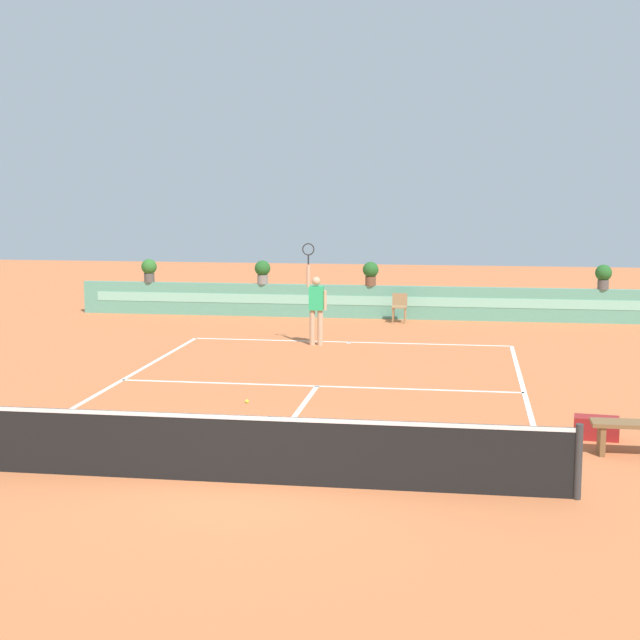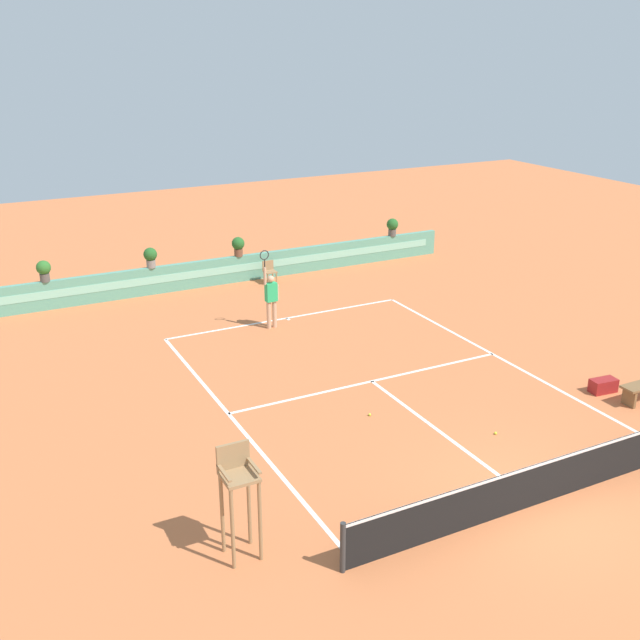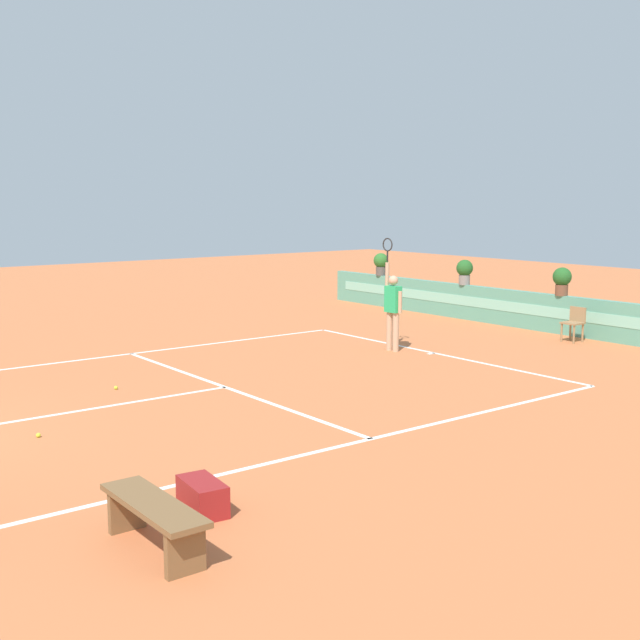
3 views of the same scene
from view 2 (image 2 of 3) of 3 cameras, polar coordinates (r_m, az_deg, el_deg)
ground_plane at (r=19.98m, az=4.56°, el=-5.11°), size 60.00×60.00×0.00m
court_lines at (r=20.53m, az=3.51°, el=-4.33°), size 8.32×11.94×0.01m
net at (r=15.61m, az=16.40°, el=-11.74°), size 8.92×0.10×1.00m
back_wall_barrier at (r=28.56m, az=-6.35°, el=3.89°), size 18.00×0.21×1.00m
umpire_chair at (r=13.35m, az=-6.23°, el=-12.67°), size 0.60×0.60×2.14m
ball_kid_chair at (r=28.28m, az=-3.88°, el=3.75°), size 0.44×0.44×0.85m
gear_bag at (r=20.93m, az=20.76°, el=-4.69°), size 0.74×0.44×0.36m
tennis_player at (r=23.63m, az=-3.75°, el=1.79°), size 0.62×0.24×2.58m
tennis_ball_near_baseline at (r=18.49m, az=3.81°, el=-7.21°), size 0.07×0.07×0.07m
tennis_ball_mid_court at (r=18.11m, az=13.22°, el=-8.38°), size 0.07×0.07×0.07m
potted_plant_left at (r=27.39m, az=-12.79°, el=4.76°), size 0.48×0.48×0.72m
potted_plant_far_right at (r=31.34m, az=5.53°, el=7.14°), size 0.48×0.48×0.72m
potted_plant_centre at (r=28.35m, az=-6.25°, el=5.68°), size 0.48×0.48×0.72m
potted_plant_far_left at (r=26.78m, az=-20.29°, el=3.62°), size 0.48×0.48×0.72m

